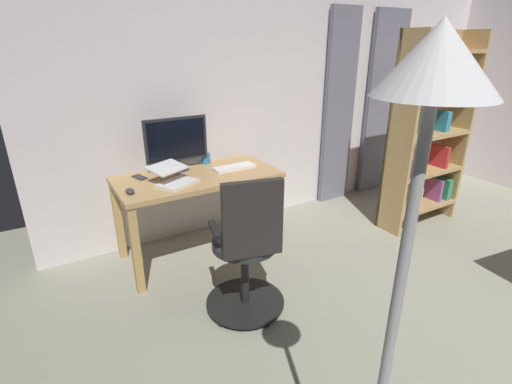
{
  "coord_description": "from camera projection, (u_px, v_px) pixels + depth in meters",
  "views": [
    {
      "loc": [
        2.54,
        0.2,
        1.77
      ],
      "look_at": [
        1.22,
        -1.99,
        0.75
      ],
      "focal_mm": 26.27,
      "sensor_mm": 36.0,
      "label": 1
    }
  ],
  "objects": [
    {
      "name": "back_room_partition",
      "position": [
        301.0,
        94.0,
        4.01
      ],
      "size": [
        5.47,
        0.1,
        2.53
      ],
      "primitive_type": "cube",
      "color": "silver",
      "rests_on": "ground"
    },
    {
      "name": "curtain_left_panel",
      "position": [
        382.0,
        105.0,
        4.55
      ],
      "size": [
        0.53,
        0.06,
        2.14
      ],
      "primitive_type": "cube",
      "color": "slate",
      "rests_on": "ground"
    },
    {
      "name": "curtain_right_panel",
      "position": [
        339.0,
        110.0,
        4.21
      ],
      "size": [
        0.4,
        0.06,
        2.14
      ],
      "primitive_type": "cube",
      "color": "slate",
      "rests_on": "ground"
    },
    {
      "name": "desk",
      "position": [
        198.0,
        186.0,
        3.17
      ],
      "size": [
        1.34,
        0.67,
        0.75
      ],
      "color": "tan",
      "rests_on": "ground"
    },
    {
      "name": "office_chair",
      "position": [
        247.0,
        254.0,
        2.48
      ],
      "size": [
        0.56,
        0.56,
        1.03
      ],
      "rotation": [
        0.0,
        0.0,
        2.89
      ],
      "color": "black",
      "rests_on": "ground"
    },
    {
      "name": "computer_monitor",
      "position": [
        176.0,
        141.0,
        3.17
      ],
      "size": [
        0.54,
        0.18,
        0.45
      ],
      "color": "#232328",
      "rests_on": "desk"
    },
    {
      "name": "computer_keyboard",
      "position": [
        234.0,
        167.0,
        3.28
      ],
      "size": [
        0.37,
        0.13,
        0.02
      ],
      "primitive_type": "cube",
      "color": "white",
      "rests_on": "desk"
    },
    {
      "name": "laptop",
      "position": [
        174.0,
        177.0,
        2.92
      ],
      "size": [
        0.39,
        0.4,
        0.14
      ],
      "rotation": [
        0.0,
        0.0,
        0.45
      ],
      "color": "white",
      "rests_on": "desk"
    },
    {
      "name": "computer_mouse",
      "position": [
        130.0,
        191.0,
        2.74
      ],
      "size": [
        0.06,
        0.1,
        0.04
      ],
      "primitive_type": "ellipsoid",
      "color": "#333338",
      "rests_on": "desk"
    },
    {
      "name": "cell_phone_by_monitor",
      "position": [
        140.0,
        177.0,
        3.06
      ],
      "size": [
        0.11,
        0.16,
        0.01
      ],
      "primitive_type": "cube",
      "rotation": [
        0.0,
        0.0,
        0.28
      ],
      "color": "#232328",
      "rests_on": "desk"
    },
    {
      "name": "mug_coffee",
      "position": [
        205.0,
        158.0,
        3.41
      ],
      "size": [
        0.13,
        0.08,
        0.1
      ],
      "color": "teal",
      "rests_on": "desk"
    },
    {
      "name": "bookshelf",
      "position": [
        426.0,
        133.0,
        3.7
      ],
      "size": [
        0.9,
        0.3,
        1.89
      ],
      "color": "tan",
      "rests_on": "ground"
    },
    {
      "name": "floor_lamp",
      "position": [
        412.0,
        214.0,
        0.87
      ],
      "size": [
        0.28,
        0.28,
        1.82
      ],
      "color": "black",
      "rests_on": "ground"
    }
  ]
}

